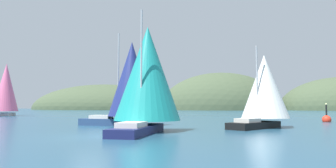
# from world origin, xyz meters

# --- Properties ---
(ground_plane) EXTENTS (360.00, 360.00, 0.00)m
(ground_plane) POSITION_xyz_m (0.00, 0.00, 0.00)
(ground_plane) COLOR navy
(headland_left) EXTENTS (77.86, 44.00, 26.04)m
(headland_left) POSITION_xyz_m (-55.00, 135.00, 0.00)
(headland_left) COLOR #425138
(headland_left) RESTS_ON ground_plane
(headland_center) EXTENTS (59.18, 44.00, 35.97)m
(headland_center) POSITION_xyz_m (5.00, 135.00, 0.00)
(headland_center) COLOR #425138
(headland_center) RESTS_ON ground_plane
(sailboat_pink_spinnaker) EXTENTS (9.81, 5.48, 10.86)m
(sailboat_pink_spinnaker) POSITION_xyz_m (-35.31, 36.41, 5.44)
(sailboat_pink_spinnaker) COLOR white
(sailboat_pink_spinnaker) RESTS_ON ground_plane
(sailboat_red_spinnaker) EXTENTS (7.52, 5.09, 8.88)m
(sailboat_red_spinnaker) POSITION_xyz_m (-7.09, 32.48, 4.51)
(sailboat_red_spinnaker) COLOR #191E4C
(sailboat_red_spinnaker) RESTS_ON ground_plane
(sailboat_white_mainsail) EXTENTS (6.89, 7.95, 7.70)m
(sailboat_white_mainsail) POSITION_xyz_m (12.38, 11.58, 3.70)
(sailboat_white_mainsail) COLOR black
(sailboat_white_mainsail) RESTS_ON ground_plane
(sailboat_teal_sail) EXTENTS (5.53, 9.30, 9.54)m
(sailboat_teal_sail) POSITION_xyz_m (2.51, 5.16, 4.56)
(sailboat_teal_sail) COLOR #191E4C
(sailboat_teal_sail) RESTS_ON ground_plane
(sailboat_yellow_sail) EXTENTS (8.25, 7.50, 10.22)m
(sailboat_yellow_sail) POSITION_xyz_m (-14.45, 51.35, 5.09)
(sailboat_yellow_sail) COLOR #B7B2A8
(sailboat_yellow_sail) RESTS_ON ground_plane
(sailboat_navy_sail) EXTENTS (8.30, 5.19, 9.69)m
(sailboat_navy_sail) POSITION_xyz_m (-0.86, 11.33, 4.63)
(sailboat_navy_sail) COLOR navy
(sailboat_navy_sail) RESTS_ON ground_plane
(channel_buoy) EXTENTS (1.10, 1.10, 2.64)m
(channel_buoy) POSITION_xyz_m (21.25, 23.58, 0.37)
(channel_buoy) COLOR red
(channel_buoy) RESTS_ON ground_plane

